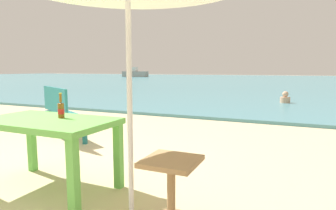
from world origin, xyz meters
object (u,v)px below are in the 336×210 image
side_table_wood (171,181)px  boat_tanker (135,73)px  picnic_table_green (47,129)px  beer_bottle_amber (61,109)px  bench_teal_center (61,110)px  swimmer_person (285,98)px

side_table_wood → boat_tanker: 41.91m
picnic_table_green → beer_bottle_amber: (0.09, 0.11, 0.20)m
bench_teal_center → boat_tanker: size_ratio=0.30×
side_table_wood → bench_teal_center: bearing=148.8°
beer_bottle_amber → side_table_wood: beer_bottle_amber is taller
swimmer_person → side_table_wood: bearing=-94.2°
beer_bottle_amber → side_table_wood: 1.43m
beer_bottle_amber → swimmer_person: 8.85m
beer_bottle_amber → boat_tanker: size_ratio=0.07×
picnic_table_green → side_table_wood: picnic_table_green is taller
beer_bottle_amber → side_table_wood: bearing=-7.3°
side_table_wood → swimmer_person: size_ratio=1.32×
picnic_table_green → boat_tanker: 41.15m
picnic_table_green → beer_bottle_amber: 0.25m
boat_tanker → beer_bottle_amber: bearing=-60.6°
side_table_wood → swimmer_person: side_table_wood is taller
side_table_wood → swimmer_person: 8.80m
swimmer_person → picnic_table_green: bearing=-103.3°
side_table_wood → boat_tanker: bearing=120.9°
swimmer_person → bench_teal_center: bearing=-116.8°
picnic_table_green → swimmer_person: (2.06, 8.71, -0.41)m
picnic_table_green → bench_teal_center: (-1.48, 1.70, -0.11)m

